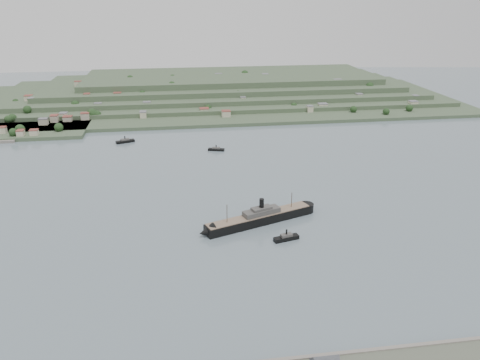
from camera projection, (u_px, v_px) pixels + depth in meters
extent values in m
plane|color=slate|center=(216.00, 214.00, 334.47)|extent=(1400.00, 1400.00, 0.00)
cube|color=#354830|center=(191.00, 103.00, 664.43)|extent=(760.00, 260.00, 4.00)
cube|color=#354830|center=(204.00, 96.00, 688.41)|extent=(680.00, 220.00, 5.00)
cube|color=#354830|center=(213.00, 90.00, 702.17)|extent=(600.00, 200.00, 6.00)
cube|color=#354830|center=(222.00, 84.00, 715.55)|extent=(520.00, 180.00, 7.00)
cube|color=#354830|center=(230.00, 77.00, 728.57)|extent=(440.00, 160.00, 8.00)
cube|color=#354830|center=(21.00, 129.00, 536.46)|extent=(150.00, 90.00, 4.00)
cube|color=gray|center=(5.00, 140.00, 497.42)|extent=(22.00, 14.00, 2.80)
cube|color=black|center=(259.00, 219.00, 320.20)|extent=(77.82, 36.73, 6.14)
cone|color=black|center=(207.00, 232.00, 302.88)|extent=(13.48, 13.48, 10.53)
cylinder|color=black|center=(306.00, 208.00, 337.51)|extent=(10.53, 10.53, 6.14)
cube|color=#7A6451|center=(259.00, 215.00, 318.96)|extent=(75.87, 35.30, 0.53)
cube|color=#474441|center=(261.00, 212.00, 319.01)|extent=(27.43, 16.37, 3.51)
cube|color=#474441|center=(262.00, 209.00, 318.13)|extent=(15.29, 10.54, 2.19)
cylinder|color=black|center=(262.00, 204.00, 316.89)|extent=(3.16, 3.16, 7.89)
cylinder|color=#3E2D1D|center=(227.00, 215.00, 306.00)|extent=(0.44, 0.44, 14.03)
cylinder|color=#3E2D1D|center=(292.00, 201.00, 328.65)|extent=(0.44, 0.44, 12.28)
cube|color=black|center=(286.00, 238.00, 298.88)|extent=(17.23, 8.26, 2.66)
cube|color=#474441|center=(286.00, 235.00, 298.14)|extent=(8.12, 5.23, 2.00)
cylinder|color=black|center=(287.00, 232.00, 297.31)|extent=(1.11, 1.11, 3.89)
cube|color=black|center=(125.00, 141.00, 494.30)|extent=(19.97, 11.84, 2.58)
cube|color=#474441|center=(125.00, 140.00, 493.59)|extent=(9.65, 7.09, 1.93)
cylinder|color=black|center=(125.00, 138.00, 492.79)|extent=(1.07, 1.07, 3.76)
cube|color=black|center=(216.00, 150.00, 469.16)|extent=(16.85, 8.63, 2.17)
cube|color=#474441|center=(216.00, 148.00, 468.56)|extent=(8.00, 5.41, 1.62)
cylinder|color=black|center=(216.00, 146.00, 467.89)|extent=(0.90, 0.90, 3.16)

